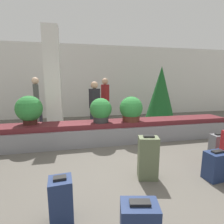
{
  "coord_description": "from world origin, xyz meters",
  "views": [
    {
      "loc": [
        -0.96,
        -2.8,
        1.66
      ],
      "look_at": [
        0.0,
        1.71,
        0.82
      ],
      "focal_mm": 28.0,
      "sensor_mm": 36.0,
      "label": 1
    }
  ],
  "objects_px": {
    "suitcase_1": "(216,166)",
    "decorated_tree": "(161,94)",
    "traveler_1": "(105,96)",
    "traveler_0": "(36,97)",
    "suitcase_3": "(218,148)",
    "potted_plant_0": "(101,110)",
    "suitcase_5": "(61,200)",
    "pillar": "(53,82)",
    "potted_plant_2": "(29,110)",
    "suitcase_4": "(148,158)",
    "traveler_2": "(95,102)",
    "potted_plant_1": "(131,109)"
  },
  "relations": [
    {
      "from": "suitcase_5",
      "to": "traveler_1",
      "type": "bearing_deg",
      "value": 69.94
    },
    {
      "from": "suitcase_1",
      "to": "traveler_0",
      "type": "distance_m",
      "value": 5.75
    },
    {
      "from": "potted_plant_0",
      "to": "potted_plant_2",
      "type": "relative_size",
      "value": 0.89
    },
    {
      "from": "potted_plant_2",
      "to": "decorated_tree",
      "type": "bearing_deg",
      "value": 17.54
    },
    {
      "from": "pillar",
      "to": "potted_plant_1",
      "type": "xyz_separation_m",
      "value": [
        2.09,
        -1.15,
        -0.71
      ]
    },
    {
      "from": "suitcase_1",
      "to": "suitcase_4",
      "type": "height_order",
      "value": "suitcase_4"
    },
    {
      "from": "traveler_0",
      "to": "decorated_tree",
      "type": "xyz_separation_m",
      "value": [
        4.46,
        -0.73,
        0.1
      ]
    },
    {
      "from": "traveler_1",
      "to": "traveler_2",
      "type": "xyz_separation_m",
      "value": [
        -0.55,
        -1.19,
        -0.08
      ]
    },
    {
      "from": "pillar",
      "to": "traveler_2",
      "type": "relative_size",
      "value": 1.97
    },
    {
      "from": "suitcase_1",
      "to": "decorated_tree",
      "type": "relative_size",
      "value": 0.24
    },
    {
      "from": "suitcase_5",
      "to": "potted_plant_0",
      "type": "height_order",
      "value": "potted_plant_0"
    },
    {
      "from": "pillar",
      "to": "potted_plant_2",
      "type": "relative_size",
      "value": 4.45
    },
    {
      "from": "suitcase_5",
      "to": "decorated_tree",
      "type": "height_order",
      "value": "decorated_tree"
    },
    {
      "from": "suitcase_3",
      "to": "suitcase_4",
      "type": "xyz_separation_m",
      "value": [
        -1.69,
        -0.32,
        0.09
      ]
    },
    {
      "from": "suitcase_1",
      "to": "suitcase_3",
      "type": "xyz_separation_m",
      "value": [
        0.58,
        0.59,
        0.04
      ]
    },
    {
      "from": "pillar",
      "to": "potted_plant_0",
      "type": "xyz_separation_m",
      "value": [
        1.27,
        -1.11,
        -0.72
      ]
    },
    {
      "from": "decorated_tree",
      "to": "traveler_0",
      "type": "bearing_deg",
      "value": 170.66
    },
    {
      "from": "suitcase_3",
      "to": "traveler_0",
      "type": "height_order",
      "value": "traveler_0"
    },
    {
      "from": "traveler_1",
      "to": "decorated_tree",
      "type": "height_order",
      "value": "decorated_tree"
    },
    {
      "from": "suitcase_1",
      "to": "suitcase_5",
      "type": "bearing_deg",
      "value": -176.8
    },
    {
      "from": "suitcase_5",
      "to": "traveler_2",
      "type": "xyz_separation_m",
      "value": [
        0.82,
        3.64,
        0.69
      ]
    },
    {
      "from": "suitcase_3",
      "to": "suitcase_4",
      "type": "bearing_deg",
      "value": -168.52
    },
    {
      "from": "suitcase_1",
      "to": "traveler_0",
      "type": "bearing_deg",
      "value": 123.71
    },
    {
      "from": "suitcase_3",
      "to": "decorated_tree",
      "type": "relative_size",
      "value": 0.27
    },
    {
      "from": "traveler_0",
      "to": "traveler_2",
      "type": "xyz_separation_m",
      "value": [
        1.96,
        -1.14,
        -0.1
      ]
    },
    {
      "from": "suitcase_3",
      "to": "potted_plant_0",
      "type": "height_order",
      "value": "potted_plant_0"
    },
    {
      "from": "suitcase_4",
      "to": "potted_plant_0",
      "type": "bearing_deg",
      "value": 118.5
    },
    {
      "from": "suitcase_3",
      "to": "decorated_tree",
      "type": "xyz_separation_m",
      "value": [
        0.25,
        3.06,
        0.89
      ]
    },
    {
      "from": "traveler_1",
      "to": "traveler_0",
      "type": "bearing_deg",
      "value": -111.49
    },
    {
      "from": "potted_plant_1",
      "to": "potted_plant_2",
      "type": "distance_m",
      "value": 2.6
    },
    {
      "from": "suitcase_3",
      "to": "traveler_2",
      "type": "height_order",
      "value": "traveler_2"
    },
    {
      "from": "traveler_2",
      "to": "potted_plant_1",
      "type": "bearing_deg",
      "value": -85.35
    },
    {
      "from": "suitcase_4",
      "to": "potted_plant_1",
      "type": "distance_m",
      "value": 1.95
    },
    {
      "from": "potted_plant_0",
      "to": "potted_plant_1",
      "type": "bearing_deg",
      "value": -2.32
    },
    {
      "from": "suitcase_4",
      "to": "traveler_0",
      "type": "xyz_separation_m",
      "value": [
        -2.52,
        4.12,
        0.7
      ]
    },
    {
      "from": "pillar",
      "to": "potted_plant_1",
      "type": "distance_m",
      "value": 2.49
    },
    {
      "from": "pillar",
      "to": "traveler_2",
      "type": "bearing_deg",
      "value": -1.06
    },
    {
      "from": "traveler_2",
      "to": "decorated_tree",
      "type": "height_order",
      "value": "decorated_tree"
    },
    {
      "from": "suitcase_5",
      "to": "potted_plant_0",
      "type": "relative_size",
      "value": 0.91
    },
    {
      "from": "suitcase_5",
      "to": "traveler_2",
      "type": "height_order",
      "value": "traveler_2"
    },
    {
      "from": "suitcase_3",
      "to": "potted_plant_1",
      "type": "xyz_separation_m",
      "value": [
        -1.39,
        1.53,
        0.6
      ]
    },
    {
      "from": "pillar",
      "to": "traveler_1",
      "type": "height_order",
      "value": "pillar"
    },
    {
      "from": "suitcase_1",
      "to": "suitcase_3",
      "type": "distance_m",
      "value": 0.83
    },
    {
      "from": "suitcase_5",
      "to": "potted_plant_0",
      "type": "distance_m",
      "value": 2.76
    },
    {
      "from": "suitcase_5",
      "to": "suitcase_1",
      "type": "bearing_deg",
      "value": 4.83
    },
    {
      "from": "potted_plant_2",
      "to": "suitcase_5",
      "type": "bearing_deg",
      "value": -71.23
    },
    {
      "from": "pillar",
      "to": "traveler_1",
      "type": "relative_size",
      "value": 1.84
    },
    {
      "from": "potted_plant_1",
      "to": "traveler_1",
      "type": "height_order",
      "value": "traveler_1"
    },
    {
      "from": "pillar",
      "to": "decorated_tree",
      "type": "xyz_separation_m",
      "value": [
        3.73,
        0.38,
        -0.43
      ]
    },
    {
      "from": "suitcase_3",
      "to": "potted_plant_0",
      "type": "bearing_deg",
      "value": 145.42
    }
  ]
}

